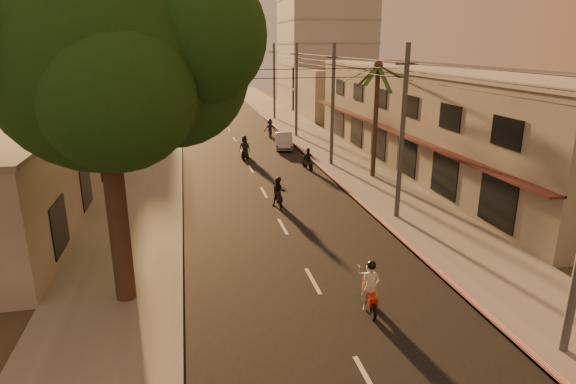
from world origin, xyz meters
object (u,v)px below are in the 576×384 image
Objects in this scene: broadleaf_tree at (114,59)px; scooter_far_b at (270,129)px; scooter_far_a at (245,148)px; scooter_mid_a at (279,193)px; parked_car at (284,141)px; scooter_mid_b at (308,160)px; scooter_red at (370,288)px; palm_tree at (378,72)px.

broadleaf_tree is 6.35× the size of scooter_far_b.
scooter_far_a is 1.01× the size of scooter_far_b.
scooter_mid_a is 15.91m from parked_car.
scooter_far_b reaches higher than scooter_mid_b.
broadleaf_tree is 27.94m from parked_car.
parked_car is (2.49, 27.28, -0.15)m from scooter_red.
palm_tree is 18.82m from scooter_red.
scooter_red is 27.40m from parked_car.
scooter_red is 0.99× the size of scooter_far_a.
palm_tree is 4.30× the size of scooter_far_b.
scooter_mid_a is 0.93× the size of scooter_far_b.
scooter_far_b is at bearing 105.24° from palm_tree.
palm_tree is at bearing -48.48° from scooter_mid_b.
broadleaf_tree is at bearing -126.07° from scooter_mid_a.
palm_tree is at bearing 33.33° from scooter_mid_a.
scooter_mid_a is (7.04, 9.16, -7.69)m from broadleaf_tree.
palm_tree reaches higher than scooter_red.
scooter_mid_a is 0.41× the size of parked_car.
palm_tree is at bearing 77.13° from scooter_red.
broadleaf_tree is 2.80× the size of parked_car.
scooter_red is (8.01, -2.59, -7.65)m from broadleaf_tree.
broadleaf_tree is at bearing -102.70° from scooter_far_b.
scooter_red is 11.79m from scooter_mid_a.
parked_car is (-0.24, 7.77, -0.06)m from scooter_mid_b.
broadleaf_tree reaches higher than scooter_mid_a.
scooter_far_a is 9.43m from scooter_far_b.
parked_car is at bearing 78.95° from scooter_mid_a.
broadleaf_tree is at bearing 171.06° from scooter_red.
scooter_red is at bearing -17.94° from broadleaf_tree.
scooter_mid_a is at bearing -92.54° from scooter_far_b.
palm_tree is at bearing 43.48° from broadleaf_tree.
scooter_red reaches higher than scooter_mid_b.
scooter_far_a is at bearing -106.41° from scooter_far_b.
scooter_red is 23.98m from scooter_far_a.
scooter_mid_b is 0.86× the size of scooter_far_a.
scooter_mid_b is at bearing 66.01° from scooter_mid_a.
scooter_red is 1.00× the size of scooter_far_b.
scooter_mid_b is 0.87× the size of scooter_far_b.
scooter_red is 0.44× the size of parked_car.
broadleaf_tree is 13.88m from scooter_mid_a.
scooter_mid_b is at bearing -81.58° from scooter_far_b.
scooter_far_a reaches higher than scooter_red.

